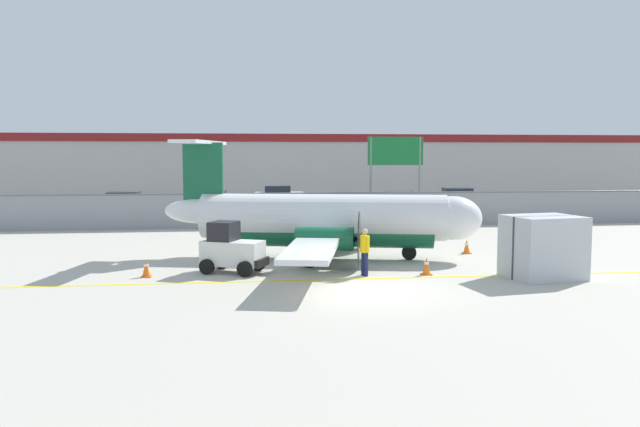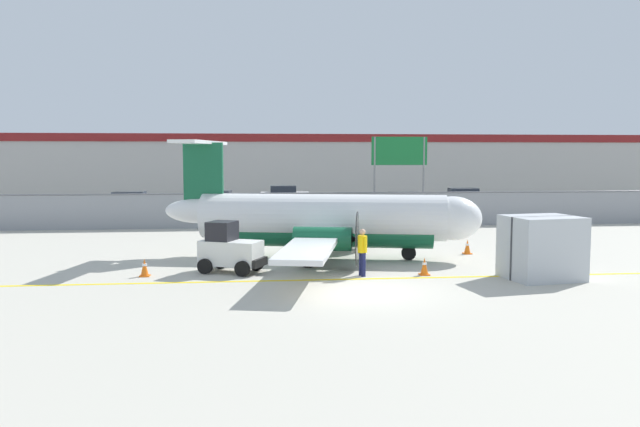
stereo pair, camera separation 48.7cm
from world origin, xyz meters
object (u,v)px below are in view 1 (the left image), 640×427
parked_car_0 (122,203)px  parked_car_4 (456,198)px  traffic_cone_far_right (316,253)px  highway_sign (395,158)px  traffic_cone_near_right (426,266)px  traffic_cone_near_left (467,246)px  commuter_airplane (328,220)px  traffic_cone_far_left (146,268)px  ground_crew_worker (365,250)px  parked_car_1 (212,202)px  cargo_container (543,247)px  parked_car_2 (279,195)px  parked_car_3 (403,203)px  baggage_tug (231,250)px

parked_car_0 → parked_car_4: 25.92m
traffic_cone_far_right → highway_sign: size_ratio=0.12×
traffic_cone_near_right → traffic_cone_near_left: bearing=55.1°
commuter_airplane → parked_car_0: bearing=133.1°
traffic_cone_far_left → parked_car_0: (-5.33, 23.86, 0.58)m
traffic_cone_far_right → ground_crew_worker: bearing=-68.1°
commuter_airplane → parked_car_1: 22.10m
ground_crew_worker → parked_car_0: (-13.08, 24.57, -0.06)m
traffic_cone_far_right → parked_car_0: (-11.71, 21.18, 0.58)m
parked_car_0 → parked_car_4: same height
cargo_container → parked_car_2: bearing=93.4°
parked_car_0 → highway_sign: size_ratio=0.77×
parked_car_0 → parked_car_4: (25.81, 2.45, 0.00)m
parked_car_4 → highway_sign: bearing=55.6°
ground_crew_worker → parked_car_2: size_ratio=0.40×
commuter_airplane → highway_sign: size_ratio=2.90×
parked_car_0 → cargo_container: bearing=127.6°
parked_car_3 → parked_car_4: same height
traffic_cone_near_left → parked_car_0: size_ratio=0.15×
cargo_container → traffic_cone_near_right: bearing=155.4°
parked_car_1 → parked_car_4: size_ratio=1.02×
traffic_cone_far_right → parked_car_2: parked_car_2 is taller
parked_car_2 → cargo_container: bearing=-76.7°
traffic_cone_far_left → cargo_container: bearing=-7.5°
baggage_tug → parked_car_2: 31.50m
traffic_cone_far_left → parked_car_3: 25.87m
commuter_airplane → parked_car_2: bearing=103.4°
commuter_airplane → parked_car_0: 24.04m
cargo_container → traffic_cone_near_left: cargo_container is taller
cargo_container → parked_car_0: (-19.22, 25.69, -0.21)m
parked_car_2 → parked_car_1: bearing=-125.4°
traffic_cone_near_right → parked_car_0: parked_car_0 is taller
baggage_tug → parked_car_2: size_ratio=0.61×
highway_sign → traffic_cone_near_left: bearing=-89.5°
baggage_tug → parked_car_2: (3.41, 31.32, 0.04)m
traffic_cone_near_right → parked_car_2: (-3.60, 32.58, 0.58)m
traffic_cone_near_right → traffic_cone_far_left: size_ratio=1.00×
baggage_tug → highway_sign: (10.08, 16.19, 3.28)m
traffic_cone_near_left → cargo_container: bearing=-82.8°
parked_car_1 → parked_car_2: 9.06m
parked_car_0 → parked_car_3: size_ratio=0.96×
commuter_airplane → traffic_cone_near_right: commuter_airplane is taller
commuter_airplane → parked_car_1: (-5.89, 21.29, -0.71)m
traffic_cone_near_left → traffic_cone_near_right: same height
traffic_cone_far_right → parked_car_3: size_ratio=0.15×
traffic_cone_far_right → parked_car_4: 27.52m
baggage_tug → traffic_cone_far_left: bearing=-146.0°
cargo_container → highway_sign: (-0.82, 18.52, 3.04)m
commuter_airplane → ground_crew_worker: bearing=-66.2°
traffic_cone_near_left → traffic_cone_far_right: size_ratio=1.00×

